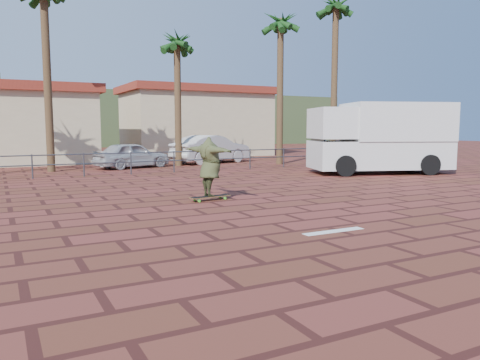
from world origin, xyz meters
The scene contains 14 objects.
ground centered at (0.00, 0.00, 0.00)m, with size 120.00×120.00×0.00m, color maroon.
paint_stripe centered at (0.70, -1.20, 0.00)m, with size 1.40×0.22×0.01m, color white.
guardrail centered at (0.00, 12.00, 0.68)m, with size 24.06×0.06×1.00m.
palm_center centered at (3.50, 15.50, 6.36)m, with size 2.40×2.40×7.75m.
palm_right centered at (9.00, 14.00, 7.58)m, with size 2.40×2.40×9.05m.
palm_far_right centered at (12.00, 13.00, 8.51)m, with size 2.40×2.40×10.05m.
building_east centered at (8.00, 24.00, 2.54)m, with size 10.60×6.60×5.00m.
hill_front centered at (0.00, 50.00, 3.00)m, with size 70.00×18.00×6.00m, color #384C28.
longboard centered at (0.12, 3.62, 0.10)m, with size 1.27×0.43×0.12m.
skateboarder centered at (0.12, 3.62, 0.97)m, with size 2.08×0.57×1.69m, color #404625.
campervan centered at (10.21, 7.40, 1.66)m, with size 6.58×4.42×3.16m.
car_silver centered at (0.91, 15.31, 0.66)m, with size 1.56×3.88×1.32m, color #AFB3B6.
car_white centered at (5.87, 16.50, 0.81)m, with size 1.72×4.92×1.62m, color silver.
street_sign centered at (11.83, 12.00, 1.40)m, with size 0.40×0.16×2.00m.
Camera 1 is at (-5.21, -8.50, 2.08)m, focal length 35.00 mm.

